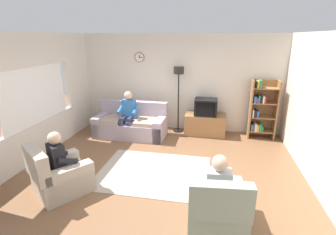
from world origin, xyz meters
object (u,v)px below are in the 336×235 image
Objects in this scene: bookshelf at (261,109)px; tv at (206,107)px; tv_stand at (205,124)px; floor_lamp at (179,81)px; armchair_near_bookshelf at (217,209)px; person_on_couch at (128,112)px; armchair_near_window at (60,176)px; couch at (131,125)px; person_in_left_armchair at (63,159)px; person_in_right_armchair at (217,186)px.

tv is at bearing -176.22° from bookshelf.
bookshelf is (1.43, 0.07, 0.49)m from tv_stand.
tv is 1.44m from bookshelf.
floor_lamp is 3.98m from armchair_near_bookshelf.
bookshelf is 1.64× the size of armchair_near_bookshelf.
person_on_couch reaches higher than tv.
floor_lamp is at bearing 64.41° from armchair_near_window.
tv is (1.99, 0.45, 0.48)m from couch.
bookshelf reaches higher than armchair_near_window.
floor_lamp is at bearing 170.87° from tv.
armchair_near_bookshelf is 0.85× the size of person_in_left_armchair.
person_in_right_armchair is (2.32, -2.99, 0.29)m from couch.
person_in_right_armchair is at bearing -5.44° from armchair_near_window.
tv_stand is 3.90m from person_in_left_armchair.
armchair_near_window is at bearing 172.70° from armchair_near_bookshelf.
person_in_right_armchair is (1.10, -3.56, -0.85)m from floor_lamp.
floor_lamp reaches higher than armchair_near_bookshelf.
floor_lamp is 1.56× the size of armchair_near_window.
tv_stand is 0.89× the size of person_on_couch.
floor_lamp reaches higher than couch.
tv is 3.58m from armchair_near_bookshelf.
floor_lamp reaches higher than person_in_right_armchair.
bookshelf reaches higher than armchair_near_bookshelf.
person_on_couch is at bearing -163.95° from tv_stand.
person_in_right_armchair reaches higher than tv.
bookshelf is at bearing 40.87° from armchair_near_window.
person_in_left_armchair is at bearing -96.09° from person_on_couch.
tv reaches higher than tv_stand.
couch is 2.69m from person_in_left_armchair.
tv is 0.51× the size of armchair_near_window.
person_in_left_armchair is 1.00× the size of person_in_right_armchair.
armchair_near_window is 1.06× the size of person_in_right_armchair.
armchair_near_bookshelf is at bearing -84.56° from tv.
tv is 0.54× the size of person_in_left_armchair.
couch is 2.10m from tv.
armchair_near_window reaches higher than tv_stand.
person_in_left_armchair is at bearing -96.57° from couch.
person_in_left_armchair is (-2.30, -3.13, 0.32)m from tv_stand.
person_on_couch is at bearing -151.53° from floor_lamp.
bookshelf is at bearing 72.59° from person_in_right_armchair.
tv_stand is at bearing 53.74° from armchair_near_window.
person_in_left_armchair reaches higher than tv.
floor_lamp is at bearing 107.11° from person_in_right_armchair.
armchair_near_window and armchair_near_bookshelf have the same top height.
person_in_left_armchair is (-3.73, -3.20, -0.18)m from bookshelf.
person_in_right_armchair is (0.33, -3.43, -0.19)m from tv.
bookshelf reaches higher than person_in_right_armchair.
tv is (0.00, -0.02, 0.51)m from tv_stand.
couch is 1.62× the size of armchair_near_window.
armchair_near_bookshelf is (0.34, -3.52, -0.51)m from tv.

